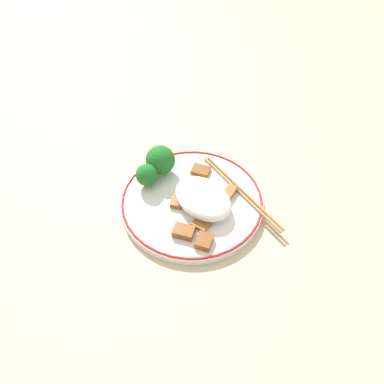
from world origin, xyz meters
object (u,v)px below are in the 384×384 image
(broccoli_back_center, at_px, (147,175))
(chopsticks, at_px, (241,191))
(plate, at_px, (192,201))
(broccoli_back_left, at_px, (160,161))

(broccoli_back_center, relative_size, chopsticks, 0.22)
(broccoli_back_center, bearing_deg, plate, 25.72)
(plate, relative_size, broccoli_back_center, 5.50)
(broccoli_back_left, xyz_separation_m, chopsticks, (0.14, 0.08, -0.03))
(broccoli_back_left, relative_size, chopsticks, 0.28)
(broccoli_back_center, height_order, chopsticks, broccoli_back_center)
(broccoli_back_left, bearing_deg, broccoli_back_center, -75.82)
(broccoli_back_center, distance_m, chopsticks, 0.18)
(plate, xyz_separation_m, broccoli_back_left, (-0.09, -0.00, 0.04))
(broccoli_back_left, height_order, chopsticks, broccoli_back_left)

